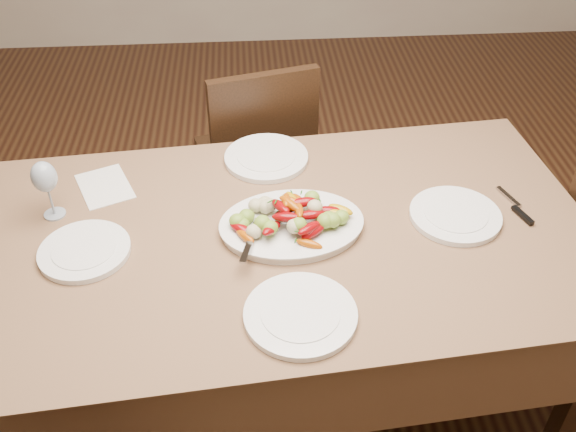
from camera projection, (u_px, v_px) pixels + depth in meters
The scene contains 13 objects.
floor at pixel (348, 366), 2.46m from camera, with size 6.00×6.00×0.00m, color #351E10.
dining_table at pixel (288, 318), 2.15m from camera, with size 1.84×1.04×0.76m, color brown.
chair_far at pixel (253, 156), 2.72m from camera, with size 0.42×0.42×0.95m, color black, non-canonical shape.
serving_platter at pixel (292, 226), 1.91m from camera, with size 0.42×0.31×0.02m, color white.
roasted_vegetables at pixel (292, 211), 1.88m from camera, with size 0.34×0.23×0.09m, color #6E0406, non-canonical shape.
serving_spoon at pixel (272, 227), 1.85m from camera, with size 0.28×0.06×0.03m, color #9EA0A8, non-canonical shape.
plate_left at pixel (85, 251), 1.83m from camera, with size 0.26×0.26×0.02m, color white.
plate_right at pixel (455, 215), 1.96m from camera, with size 0.28×0.28×0.02m, color white.
plate_far at pixel (266, 158), 2.20m from camera, with size 0.29×0.29×0.02m, color white.
plate_near at pixel (300, 315), 1.64m from camera, with size 0.29×0.29×0.02m, color white.
wine_glass at pixel (47, 188), 1.91m from camera, with size 0.08×0.08×0.20m, color #8C99A5, non-canonical shape.
menu_card at pixel (105, 186), 2.08m from camera, with size 0.15×0.21×0.00m, color silver.
table_knife at pixel (516, 207), 1.99m from camera, with size 0.02×0.20×0.01m, color #9EA0A8, non-canonical shape.
Camera 1 is at (-0.34, -1.52, 2.00)m, focal length 40.00 mm.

